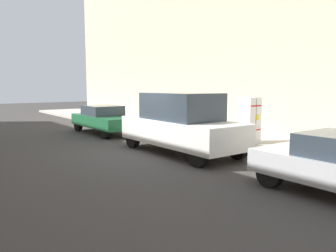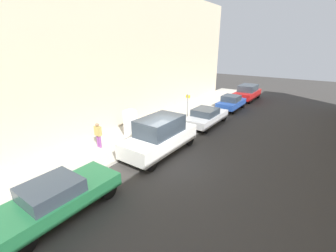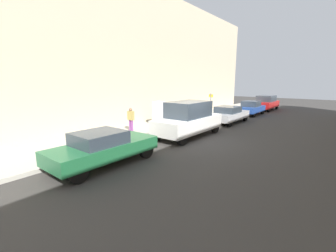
# 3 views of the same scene
# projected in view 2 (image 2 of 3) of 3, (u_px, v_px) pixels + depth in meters

# --- Properties ---
(ground_plane) EXTENTS (80.00, 80.00, 0.00)m
(ground_plane) POSITION_uv_depth(u_px,v_px,m) (167.00, 161.00, 12.29)
(ground_plane) COLOR #383533
(sidewalk_slab) EXTENTS (3.84, 44.00, 0.17)m
(sidewalk_slab) POSITION_uv_depth(u_px,v_px,m) (116.00, 143.00, 14.45)
(sidewalk_slab) COLOR #B2ADA0
(sidewalk_slab) RESTS_ON ground
(building_facade_near) EXTENTS (2.46, 39.60, 10.46)m
(building_facade_near) POSITION_uv_depth(u_px,v_px,m) (76.00, 58.00, 14.42)
(building_facade_near) COLOR beige
(building_facade_near) RESTS_ON ground
(discarded_refrigerator) EXTENTS (0.69, 0.66, 1.81)m
(discarded_refrigerator) POSITION_uv_depth(u_px,v_px,m) (131.00, 123.00, 15.03)
(discarded_refrigerator) COLOR white
(discarded_refrigerator) RESTS_ON sidewalk_slab
(manhole_cover) EXTENTS (0.70, 0.70, 0.02)m
(manhole_cover) POSITION_uv_depth(u_px,v_px,m) (153.00, 122.00, 18.05)
(manhole_cover) COLOR #47443F
(manhole_cover) RESTS_ON sidewalk_slab
(street_sign_post) EXTENTS (0.36, 0.07, 2.21)m
(street_sign_post) POSITION_uv_depth(u_px,v_px,m) (188.00, 106.00, 17.94)
(street_sign_post) COLOR slate
(street_sign_post) RESTS_ON sidewalk_slab
(pedestrian_walking_far) EXTENTS (0.44, 0.22, 1.53)m
(pedestrian_walking_far) POSITION_uv_depth(u_px,v_px,m) (98.00, 134.00, 13.33)
(pedestrian_walking_far) COLOR #7A3D7F
(pedestrian_walking_far) RESTS_ON sidewalk_slab
(parked_sedan_green) EXTENTS (1.83, 4.50, 1.41)m
(parked_sedan_green) POSITION_uv_depth(u_px,v_px,m) (57.00, 197.00, 8.23)
(parked_sedan_green) COLOR #1E6038
(parked_sedan_green) RESTS_ON ground
(parked_van_white) EXTENTS (2.01, 5.06, 2.17)m
(parked_van_white) POSITION_uv_depth(u_px,v_px,m) (160.00, 136.00, 12.94)
(parked_van_white) COLOR silver
(parked_van_white) RESTS_ON ground
(parked_sedan_silver) EXTENTS (1.87, 4.49, 1.37)m
(parked_sedan_silver) POSITION_uv_depth(u_px,v_px,m) (206.00, 116.00, 17.69)
(parked_sedan_silver) COLOR silver
(parked_sedan_silver) RESTS_ON ground
(parked_hatchback_blue) EXTENTS (1.72, 3.87, 1.44)m
(parked_hatchback_blue) POSITION_uv_depth(u_px,v_px,m) (231.00, 102.00, 21.93)
(parked_hatchback_blue) COLOR #23479E
(parked_hatchback_blue) RESTS_ON ground
(parked_suv_red) EXTENTS (1.93, 4.72, 1.73)m
(parked_suv_red) POSITION_uv_depth(u_px,v_px,m) (247.00, 92.00, 25.87)
(parked_suv_red) COLOR red
(parked_suv_red) RESTS_ON ground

